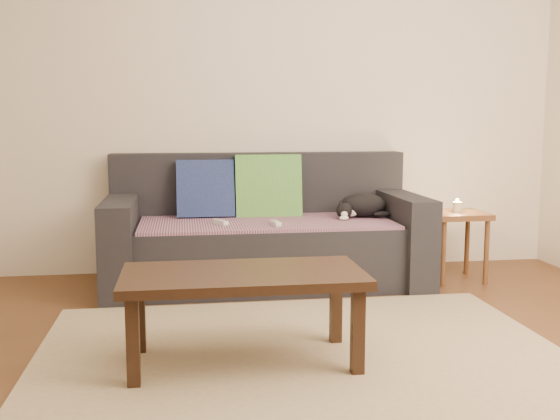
{
  "coord_description": "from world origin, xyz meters",
  "views": [
    {
      "loc": [
        -0.54,
        -2.78,
        1.11
      ],
      "look_at": [
        0.05,
        1.2,
        0.55
      ],
      "focal_mm": 42.0,
      "sensor_mm": 36.0,
      "label": 1
    }
  ],
  "objects": [
    {
      "name": "wii_remote_a",
      "position": [
        -0.31,
        1.37,
        0.46
      ],
      "size": [
        0.1,
        0.15,
        0.03
      ],
      "primitive_type": "cube",
      "rotation": [
        0.0,
        0.0,
        2.03
      ],
      "color": "white",
      "rests_on": "throw_blanket"
    },
    {
      "name": "candle",
      "position": [
        1.32,
        1.45,
        0.51
      ],
      "size": [
        0.06,
        0.06,
        0.09
      ],
      "color": "beige",
      "rests_on": "side_table"
    },
    {
      "name": "back_wall",
      "position": [
        0.0,
        2.0,
        1.3
      ],
      "size": [
        4.5,
        0.04,
        2.6
      ],
      "primitive_type": "cube",
      "color": "beige",
      "rests_on": "ground"
    },
    {
      "name": "side_table",
      "position": [
        1.32,
        1.45,
        0.39
      ],
      "size": [
        0.38,
        0.38,
        0.48
      ],
      "color": "brown",
      "rests_on": "ground"
    },
    {
      "name": "ground",
      "position": [
        0.0,
        0.0,
        0.0
      ],
      "size": [
        4.5,
        4.5,
        0.0
      ],
      "primitive_type": "plane",
      "color": "brown",
      "rests_on": "ground"
    },
    {
      "name": "cushion_navy",
      "position": [
        -0.39,
        1.74,
        0.63
      ],
      "size": [
        0.39,
        0.19,
        0.41
      ],
      "primitive_type": "cube",
      "rotation": [
        -0.24,
        0.0,
        0.0
      ],
      "color": "#102045",
      "rests_on": "throw_blanket"
    },
    {
      "name": "cat",
      "position": [
        0.67,
        1.55,
        0.52
      ],
      "size": [
        0.39,
        0.28,
        0.17
      ],
      "rotation": [
        0.0,
        0.0,
        -0.12
      ],
      "color": "black",
      "rests_on": "throw_blanket"
    },
    {
      "name": "coffee_table",
      "position": [
        -0.28,
        0.08,
        0.38
      ],
      "size": [
        1.08,
        0.54,
        0.43
      ],
      "color": "black",
      "rests_on": "rug"
    },
    {
      "name": "throw_blanket",
      "position": [
        0.0,
        1.48,
        0.43
      ],
      "size": [
        1.66,
        0.74,
        0.02
      ],
      "primitive_type": "cube",
      "color": "#42274A",
      "rests_on": "sofa"
    },
    {
      "name": "rug",
      "position": [
        0.0,
        0.15,
        0.01
      ],
      "size": [
        2.5,
        1.8,
        0.01
      ],
      "primitive_type": "cube",
      "color": "tan",
      "rests_on": "ground"
    },
    {
      "name": "sofa",
      "position": [
        0.0,
        1.57,
        0.31
      ],
      "size": [
        2.1,
        0.94,
        0.87
      ],
      "color": "#232328",
      "rests_on": "ground"
    },
    {
      "name": "cushion_green",
      "position": [
        0.05,
        1.74,
        0.63
      ],
      "size": [
        0.46,
        0.18,
        0.47
      ],
      "primitive_type": "cube",
      "rotation": [
        -0.15,
        0.0,
        0.0
      ],
      "color": "#0D554A",
      "rests_on": "throw_blanket"
    },
    {
      "name": "wii_remote_b",
      "position": [
        0.03,
        1.28,
        0.46
      ],
      "size": [
        0.06,
        0.15,
        0.03
      ],
      "primitive_type": "cube",
      "rotation": [
        0.0,
        0.0,
        1.71
      ],
      "color": "white",
      "rests_on": "throw_blanket"
    }
  ]
}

